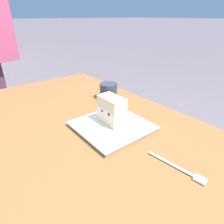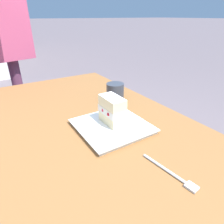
{
  "view_description": "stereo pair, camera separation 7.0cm",
  "coord_description": "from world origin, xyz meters",
  "px_view_note": "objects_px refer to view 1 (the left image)",
  "views": [
    {
      "loc": [
        -0.48,
        0.32,
        1.09
      ],
      "look_at": [
        0.01,
        -0.07,
        0.78
      ],
      "focal_mm": 31.2,
      "sensor_mm": 36.0,
      "label": 1
    },
    {
      "loc": [
        -0.52,
        0.26,
        1.09
      ],
      "look_at": [
        0.01,
        -0.07,
        0.78
      ],
      "focal_mm": 31.2,
      "sensor_mm": 36.0,
      "label": 2
    }
  ],
  "objects_px": {
    "dessert_plate": "(112,126)",
    "dessert_fork": "(179,168)",
    "patio_table": "(99,158)",
    "cake_slice": "(112,110)",
    "coffee_cup": "(109,91)"
  },
  "relations": [
    {
      "from": "dessert_plate",
      "to": "coffee_cup",
      "type": "bearing_deg",
      "value": -35.29
    },
    {
      "from": "cake_slice",
      "to": "dessert_fork",
      "type": "distance_m",
      "value": 0.3
    },
    {
      "from": "dessert_plate",
      "to": "dessert_fork",
      "type": "distance_m",
      "value": 0.29
    },
    {
      "from": "dessert_plate",
      "to": "dessert_fork",
      "type": "relative_size",
      "value": 1.46
    },
    {
      "from": "patio_table",
      "to": "cake_slice",
      "type": "xyz_separation_m",
      "value": [
        0.02,
        -0.08,
        0.17
      ]
    },
    {
      "from": "dessert_plate",
      "to": "coffee_cup",
      "type": "xyz_separation_m",
      "value": [
        0.24,
        -0.17,
        0.03
      ]
    },
    {
      "from": "coffee_cup",
      "to": "dessert_plate",
      "type": "bearing_deg",
      "value": 144.71
    },
    {
      "from": "cake_slice",
      "to": "patio_table",
      "type": "bearing_deg",
      "value": 106.21
    },
    {
      "from": "patio_table",
      "to": "coffee_cup",
      "type": "xyz_separation_m",
      "value": [
        0.25,
        -0.24,
        0.14
      ]
    },
    {
      "from": "cake_slice",
      "to": "coffee_cup",
      "type": "height_order",
      "value": "cake_slice"
    },
    {
      "from": "patio_table",
      "to": "coffee_cup",
      "type": "bearing_deg",
      "value": -43.56
    },
    {
      "from": "cake_slice",
      "to": "coffee_cup",
      "type": "relative_size",
      "value": 1.21
    },
    {
      "from": "dessert_plate",
      "to": "coffee_cup",
      "type": "distance_m",
      "value": 0.3
    },
    {
      "from": "dessert_plate",
      "to": "coffee_cup",
      "type": "height_order",
      "value": "coffee_cup"
    },
    {
      "from": "patio_table",
      "to": "dessert_fork",
      "type": "distance_m",
      "value": 0.3
    }
  ]
}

